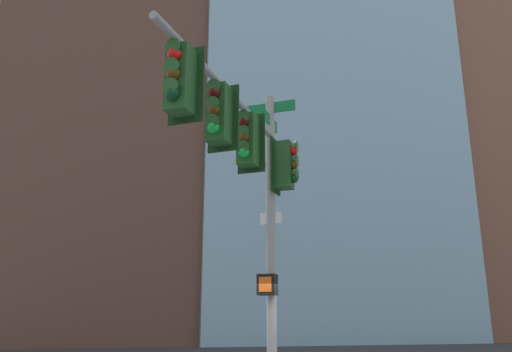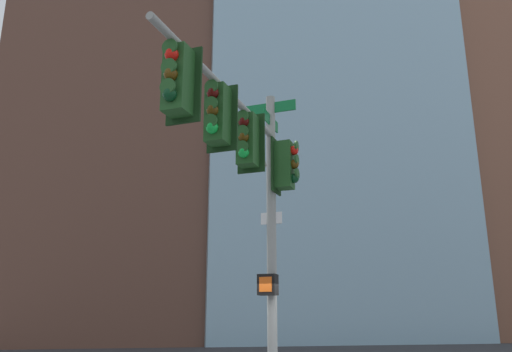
# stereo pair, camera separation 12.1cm
# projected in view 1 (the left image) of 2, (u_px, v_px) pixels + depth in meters

# --- Properties ---
(signal_pole_assembly) EXTENTS (3.45, 4.33, 6.52)m
(signal_pole_assembly) POSITION_uv_depth(u_px,v_px,m) (248.00, 163.00, 9.52)
(signal_pole_assembly) COLOR gray
(signal_pole_assembly) RESTS_ON ground_plane
(building_brick_nearside) EXTENTS (19.33, 15.54, 52.50)m
(building_brick_nearside) POSITION_uv_depth(u_px,v_px,m) (123.00, 61.00, 50.63)
(building_brick_nearside) COLOR brown
(building_brick_nearside) RESTS_ON ground_plane
(building_brick_midblock) EXTENTS (22.01, 17.22, 42.44)m
(building_brick_midblock) POSITION_uv_depth(u_px,v_px,m) (407.00, 143.00, 58.80)
(building_brick_midblock) COLOR brown
(building_brick_midblock) RESTS_ON ground_plane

